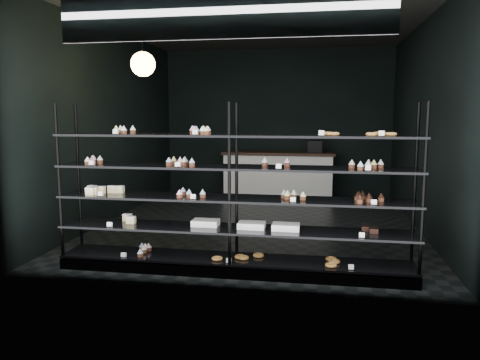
{
  "coord_description": "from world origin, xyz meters",
  "views": [
    {
      "loc": [
        0.97,
        -7.5,
        1.78
      ],
      "look_at": [
        0.01,
        -1.9,
        0.98
      ],
      "focal_mm": 35.0,
      "sensor_mm": 36.0,
      "label": 1
    }
  ],
  "objects": [
    {
      "name": "service_counter",
      "position": [
        0.11,
        2.5,
        0.5
      ],
      "size": [
        2.38,
        0.65,
        1.23
      ],
      "color": "white",
      "rests_on": "room"
    },
    {
      "name": "room",
      "position": [
        0.0,
        0.0,
        1.6
      ],
      "size": [
        5.01,
        6.01,
        3.2
      ],
      "color": "black",
      "rests_on": "ground"
    },
    {
      "name": "display_shelf",
      "position": [
        0.0,
        -2.45,
        0.63
      ],
      "size": [
        4.0,
        0.5,
        1.91
      ],
      "color": "black",
      "rests_on": "room"
    },
    {
      "name": "signage",
      "position": [
        0.0,
        -2.93,
        2.75
      ],
      "size": [
        3.3,
        0.05,
        0.5
      ],
      "color": "#0B1239",
      "rests_on": "room"
    },
    {
      "name": "pendant_lamp",
      "position": [
        -1.41,
        -1.36,
        2.45
      ],
      "size": [
        0.33,
        0.33,
        0.89
      ],
      "color": "black",
      "rests_on": "room"
    }
  ]
}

